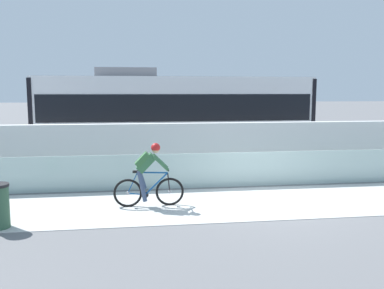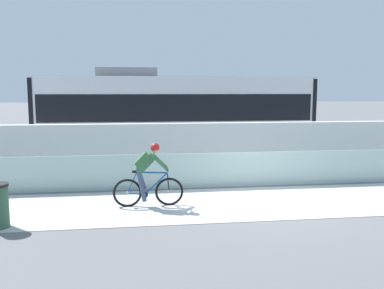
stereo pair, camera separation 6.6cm
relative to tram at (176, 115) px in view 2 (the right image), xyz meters
The scene contains 8 objects.
ground_plane 7.33m from the tram, 75.26° to the right, with size 200.00×200.00×0.00m, color slate.
bike_path_deck 7.33m from the tram, 75.26° to the right, with size 32.00×3.20×0.01m, color beige.
glass_parapet 5.49m from the tram, 70.17° to the right, with size 32.00×0.05×1.05m, color #ADC6C1.
concrete_barrier_wall 3.80m from the tram, 60.60° to the right, with size 32.00×0.36×1.81m, color silver.
tram_rail_near 2.71m from the tram, 21.70° to the right, with size 32.00×0.08×0.01m, color #595654.
tram_rail_far 2.71m from the tram, 21.70° to the left, with size 32.00×0.08×0.01m, color #595654.
tram is the anchor object (origin of this frame).
cyclist_on_bike 7.07m from the tram, 101.28° to the right, with size 1.77×0.58×1.61m.
Camera 2 is at (-3.46, -10.28, 2.89)m, focal length 38.94 mm.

